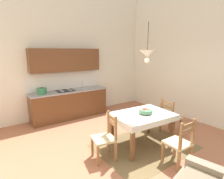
# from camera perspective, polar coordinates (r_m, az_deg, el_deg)

# --- Properties ---
(ground_plane) EXTENTS (6.41, 6.47, 0.10)m
(ground_plane) POSITION_cam_1_polar(r_m,az_deg,el_deg) (4.16, 3.82, -19.38)
(ground_plane) COLOR #AD6B4C
(wall_back) EXTENTS (6.41, 0.12, 4.08)m
(wall_back) POSITION_cam_1_polar(r_m,az_deg,el_deg) (6.17, -13.91, 10.93)
(wall_back) COLOR silver
(wall_back) RESTS_ON ground_plane
(wall_right) EXTENTS (0.12, 6.47, 4.08)m
(wall_right) POSITION_cam_1_polar(r_m,az_deg,el_deg) (5.90, 27.57, 9.92)
(wall_right) COLOR silver
(wall_right) RESTS_ON ground_plane
(area_rug) EXTENTS (2.10, 1.60, 0.01)m
(area_rug) POSITION_cam_1_polar(r_m,az_deg,el_deg) (4.34, 10.23, -17.28)
(area_rug) COLOR brown
(area_rug) RESTS_ON ground_plane
(kitchen_cabinetry) EXTENTS (2.44, 0.63, 2.20)m
(kitchen_cabinetry) POSITION_cam_1_polar(r_m,az_deg,el_deg) (5.94, -13.57, -0.61)
(kitchen_cabinetry) COLOR brown
(kitchen_cabinetry) RESTS_ON ground_plane
(dining_table) EXTENTS (1.37, 1.04, 0.75)m
(dining_table) POSITION_cam_1_polar(r_m,az_deg,el_deg) (4.14, 9.56, -9.27)
(dining_table) COLOR brown
(dining_table) RESTS_ON ground_plane
(dining_chair_camera_side) EXTENTS (0.43, 0.43, 0.93)m
(dining_chair_camera_side) POSITION_cam_1_polar(r_m,az_deg,el_deg) (3.70, 20.56, -15.67)
(dining_chair_camera_side) COLOR #D1BC89
(dining_chair_camera_side) RESTS_ON ground_plane
(dining_chair_tv_side) EXTENTS (0.50, 0.50, 0.93)m
(dining_chair_tv_side) POSITION_cam_1_polar(r_m,az_deg,el_deg) (3.68, -2.08, -15.06)
(dining_chair_tv_side) COLOR #D1BC89
(dining_chair_tv_side) RESTS_ON ground_plane
(dining_chair_window_side) EXTENTS (0.44, 0.44, 0.93)m
(dining_chair_window_side) POSITION_cam_1_polar(r_m,az_deg,el_deg) (4.96, 17.85, -8.31)
(dining_chair_window_side) COLOR #D1BC89
(dining_chair_window_side) RESTS_ON ground_plane
(fruit_bowl) EXTENTS (0.30, 0.30, 0.12)m
(fruit_bowl) POSITION_cam_1_polar(r_m,az_deg,el_deg) (4.09, 10.62, -6.77)
(fruit_bowl) COLOR #4C7F5B
(fruit_bowl) RESTS_ON dining_table
(pendant_lamp) EXTENTS (0.32, 0.32, 0.80)m
(pendant_lamp) POSITION_cam_1_polar(r_m,az_deg,el_deg) (3.77, 11.10, 10.95)
(pendant_lamp) COLOR black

